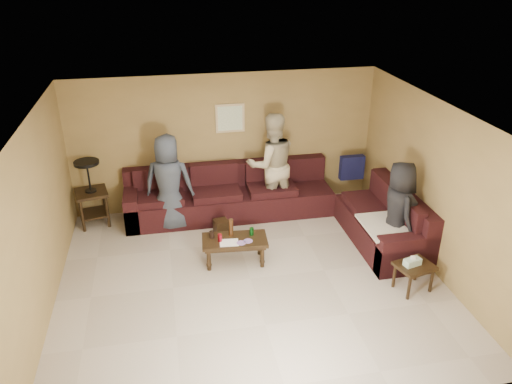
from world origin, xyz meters
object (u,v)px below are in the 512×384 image
coffee_table (234,242)px  waste_bin (221,228)px  person_middle (272,164)px  person_right (398,211)px  side_table_right (414,268)px  person_left (169,183)px  end_table_left (91,192)px  sectional_sofa (280,208)px

coffee_table → waste_bin: size_ratio=3.73×
waste_bin → coffee_table: bearing=-83.8°
coffee_table → person_middle: person_middle is taller
coffee_table → person_right: size_ratio=0.65×
side_table_right → waste_bin: (-2.46, 2.04, -0.23)m
person_left → person_middle: size_ratio=0.89×
waste_bin → side_table_right: bearing=-39.7°
end_table_left → side_table_right: (4.60, -2.86, -0.26)m
coffee_table → end_table_left: end_table_left is taller
coffee_table → person_middle: size_ratio=0.54×
person_middle → person_left: bearing=2.0°
person_right → waste_bin: bearing=66.8°
person_left → person_right: size_ratio=1.06×
side_table_right → person_right: person_right is taller
coffee_table → side_table_right: size_ratio=1.75×
person_middle → sectional_sofa: bearing=91.2°
coffee_table → sectional_sofa: bearing=46.4°
side_table_right → person_middle: size_ratio=0.31×
sectional_sofa → side_table_right: 2.61m
sectional_sofa → end_table_left: end_table_left is taller
end_table_left → waste_bin: 2.35m
sectional_sofa → end_table_left: size_ratio=3.90×
sectional_sofa → person_left: 1.97m
sectional_sofa → waste_bin: bearing=-171.1°
sectional_sofa → person_right: bearing=-41.1°
person_middle → coffee_table: bearing=54.2°
sectional_sofa → coffee_table: 1.41m
waste_bin → person_middle: person_middle is taller
side_table_right → waste_bin: side_table_right is taller
side_table_right → waste_bin: size_ratio=2.13×
side_table_right → person_middle: bearing=118.1°
person_middle → person_right: person_middle is taller
side_table_right → end_table_left: bearing=148.1°
end_table_left → person_middle: (3.16, -0.16, 0.32)m
waste_bin → sectional_sofa: bearing=8.9°
waste_bin → person_left: person_left is taller
person_left → sectional_sofa: bearing=-177.7°
end_table_left → waste_bin: end_table_left is taller
coffee_table → person_right: (2.49, -0.30, 0.44)m
end_table_left → person_right: person_right is taller
coffee_table → person_middle: bearing=58.8°
end_table_left → waste_bin: size_ratio=4.33×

